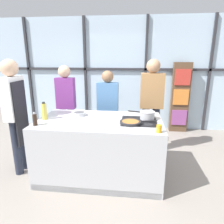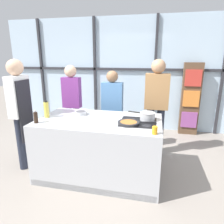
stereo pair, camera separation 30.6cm
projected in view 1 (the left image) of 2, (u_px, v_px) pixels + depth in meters
ground_plane at (101, 174)px, 3.26m from camera, size 18.00×18.00×0.00m
back_window_wall at (115, 74)px, 5.13m from camera, size 6.40×0.10×2.80m
bookshelf at (180, 98)px, 4.92m from camera, size 0.43×0.19×1.72m
demo_island at (100, 148)px, 3.13m from camera, size 1.86×1.06×0.92m
chef at (15, 109)px, 3.07m from camera, size 0.25×0.39×1.81m
spectator_far_left at (66, 101)px, 3.97m from camera, size 0.37×0.24×1.69m
spectator_center_left at (108, 106)px, 3.90m from camera, size 0.40×0.22×1.59m
spectator_center_right at (152, 100)px, 3.77m from camera, size 0.43×0.25×1.81m
frying_pan at (131, 122)px, 2.84m from camera, size 0.54×0.31×0.04m
saucepan at (147, 115)px, 3.04m from camera, size 0.42×0.23×0.12m
white_plate at (79, 112)px, 3.44m from camera, size 0.24×0.24×0.01m
mixing_bowl at (79, 114)px, 3.22m from camera, size 0.20×0.20×0.06m
oil_bottle at (44, 111)px, 3.00m from camera, size 0.08×0.08×0.27m
pepper_grinder at (35, 120)px, 2.74m from camera, size 0.06×0.06×0.19m
juice_glass_near at (159, 129)px, 2.50m from camera, size 0.07×0.07×0.10m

